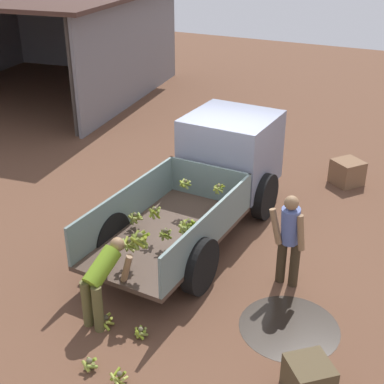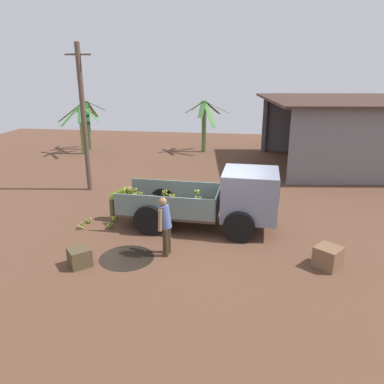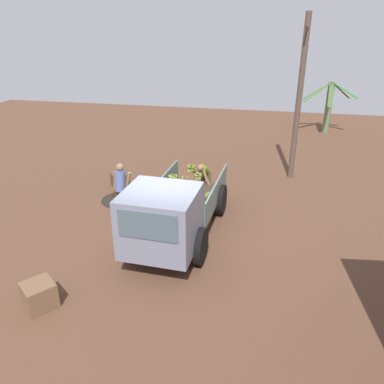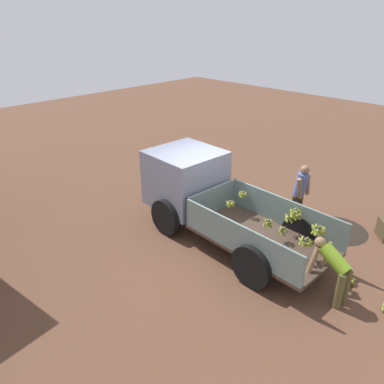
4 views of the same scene
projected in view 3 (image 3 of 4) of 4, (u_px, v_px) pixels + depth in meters
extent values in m
plane|color=brown|center=(170.00, 244.00, 10.05)|extent=(36.00, 36.00, 0.00)
cylinder|color=black|center=(124.00, 200.00, 12.59)|extent=(1.49, 1.49, 0.01)
cube|color=#423127|center=(189.00, 202.00, 11.26)|extent=(3.22, 1.84, 0.08)
cube|color=slate|center=(216.00, 193.00, 10.91)|extent=(3.15, 0.19, 0.69)
cube|color=slate|center=(163.00, 187.00, 11.30)|extent=(3.15, 0.19, 0.69)
cube|color=slate|center=(174.00, 213.00, 9.73)|extent=(0.12, 1.71, 0.69)
cube|color=gray|center=(161.00, 220.00, 8.75)|extent=(1.73, 1.75, 1.46)
cube|color=#4C606B|center=(147.00, 226.00, 7.89)|extent=(0.09, 1.34, 0.64)
cylinder|color=black|center=(200.00, 246.00, 9.06)|extent=(0.95, 0.26, 0.94)
cylinder|color=black|center=(132.00, 237.00, 9.47)|extent=(0.95, 0.26, 0.94)
cylinder|color=black|center=(221.00, 200.00, 11.49)|extent=(0.95, 0.26, 0.94)
cylinder|color=black|center=(166.00, 194.00, 11.90)|extent=(0.95, 0.26, 0.94)
sphere|color=brown|center=(209.00, 194.00, 11.07)|extent=(0.07, 0.07, 0.07)
cylinder|color=olive|center=(207.00, 195.00, 11.09)|extent=(0.20, 0.10, 0.12)
cylinder|color=olive|center=(208.00, 197.00, 11.06)|extent=(0.09, 0.16, 0.19)
cylinder|color=#96AB46|center=(210.00, 197.00, 11.05)|extent=(0.10, 0.16, 0.19)
cylinder|color=olive|center=(211.00, 196.00, 11.09)|extent=(0.16, 0.05, 0.19)
cylinder|color=#909E46|center=(211.00, 196.00, 11.13)|extent=(0.15, 0.13, 0.18)
cylinder|color=olive|center=(210.00, 194.00, 11.16)|extent=(0.05, 0.20, 0.14)
cylinder|color=olive|center=(207.00, 194.00, 11.14)|extent=(0.20, 0.14, 0.11)
sphere|color=brown|center=(191.00, 165.00, 12.07)|extent=(0.09, 0.09, 0.09)
cylinder|color=olive|center=(189.00, 169.00, 12.08)|extent=(0.16, 0.17, 0.23)
cylinder|color=olive|center=(190.00, 168.00, 12.02)|extent=(0.07, 0.24, 0.18)
cylinder|color=olive|center=(193.00, 168.00, 12.02)|extent=(0.22, 0.20, 0.16)
cylinder|color=olive|center=(194.00, 168.00, 12.08)|extent=(0.24, 0.06, 0.17)
cylinder|color=olive|center=(193.00, 167.00, 12.16)|extent=(0.16, 0.20, 0.21)
cylinder|color=olive|center=(191.00, 166.00, 12.19)|extent=(0.09, 0.24, 0.17)
cylinder|color=olive|center=(190.00, 168.00, 12.16)|extent=(0.18, 0.15, 0.23)
cylinder|color=#9AA834|center=(189.00, 168.00, 12.12)|extent=(0.20, 0.07, 0.23)
sphere|color=brown|center=(198.00, 174.00, 12.01)|extent=(0.08, 0.08, 0.08)
cylinder|color=#A0A74A|center=(198.00, 175.00, 12.11)|extent=(0.06, 0.22, 0.15)
cylinder|color=olive|center=(196.00, 175.00, 12.09)|extent=(0.19, 0.15, 0.17)
cylinder|color=olive|center=(196.00, 176.00, 12.06)|extent=(0.17, 0.05, 0.21)
cylinder|color=olive|center=(196.00, 177.00, 11.99)|extent=(0.16, 0.18, 0.17)
cylinder|color=#9BAA3B|center=(198.00, 177.00, 11.95)|extent=(0.09, 0.22, 0.14)
cylinder|color=olive|center=(200.00, 176.00, 11.97)|extent=(0.21, 0.15, 0.12)
cylinder|color=olive|center=(201.00, 175.00, 12.03)|extent=(0.23, 0.08, 0.13)
cylinder|color=olive|center=(200.00, 175.00, 12.08)|extent=(0.17, 0.20, 0.13)
sphere|color=brown|center=(163.00, 193.00, 10.24)|extent=(0.06, 0.06, 0.06)
cylinder|color=olive|center=(164.00, 196.00, 10.22)|extent=(0.15, 0.10, 0.13)
cylinder|color=olive|center=(164.00, 195.00, 10.27)|extent=(0.13, 0.07, 0.16)
cylinder|color=olive|center=(164.00, 195.00, 10.30)|extent=(0.08, 0.13, 0.15)
cylinder|color=#939C3E|center=(163.00, 193.00, 10.32)|extent=(0.06, 0.17, 0.09)
cylinder|color=olive|center=(161.00, 195.00, 10.29)|extent=(0.13, 0.08, 0.15)
cylinder|color=olive|center=(160.00, 195.00, 10.26)|extent=(0.16, 0.06, 0.13)
cylinder|color=olive|center=(161.00, 195.00, 10.21)|extent=(0.10, 0.16, 0.11)
cylinder|color=olive|center=(163.00, 196.00, 10.20)|extent=(0.08, 0.16, 0.12)
sphere|color=#403929|center=(174.00, 180.00, 11.45)|extent=(0.08, 0.08, 0.08)
cylinder|color=#97A430|center=(175.00, 183.00, 11.43)|extent=(0.16, 0.15, 0.17)
cylinder|color=#9DAE4D|center=(176.00, 182.00, 11.51)|extent=(0.15, 0.13, 0.18)
cylinder|color=olive|center=(174.00, 181.00, 11.54)|extent=(0.10, 0.18, 0.17)
cylinder|color=olive|center=(171.00, 181.00, 11.49)|extent=(0.20, 0.06, 0.12)
cylinder|color=olive|center=(173.00, 183.00, 11.44)|extent=(0.10, 0.17, 0.18)
sphere|color=brown|center=(186.00, 185.00, 11.51)|extent=(0.08, 0.08, 0.08)
cylinder|color=olive|center=(184.00, 187.00, 11.51)|extent=(0.14, 0.14, 0.15)
cylinder|color=olive|center=(186.00, 187.00, 11.48)|extent=(0.06, 0.17, 0.14)
cylinder|color=olive|center=(188.00, 187.00, 11.50)|extent=(0.17, 0.10, 0.14)
cylinder|color=olive|center=(187.00, 187.00, 11.56)|extent=(0.14, 0.11, 0.17)
cylinder|color=olive|center=(186.00, 185.00, 11.60)|extent=(0.07, 0.18, 0.13)
cylinder|color=olive|center=(184.00, 186.00, 11.57)|extent=(0.16, 0.11, 0.15)
sphere|color=#463F2E|center=(172.00, 175.00, 11.49)|extent=(0.07, 0.07, 0.07)
cylinder|color=#88A429|center=(171.00, 176.00, 11.45)|extent=(0.09, 0.16, 0.09)
cylinder|color=olive|center=(173.00, 177.00, 11.48)|extent=(0.09, 0.12, 0.15)
cylinder|color=olive|center=(174.00, 176.00, 11.48)|extent=(0.16, 0.08, 0.11)
cylinder|color=olive|center=(174.00, 175.00, 11.53)|extent=(0.14, 0.14, 0.10)
cylinder|color=olive|center=(173.00, 176.00, 11.56)|extent=(0.04, 0.15, 0.13)
cylinder|color=#5F731C|center=(171.00, 176.00, 11.54)|extent=(0.14, 0.10, 0.14)
cylinder|color=olive|center=(171.00, 177.00, 11.52)|extent=(0.13, 0.05, 0.15)
sphere|color=brown|center=(185.00, 193.00, 10.22)|extent=(0.07, 0.07, 0.07)
cylinder|color=#9DAD49|center=(185.00, 195.00, 10.28)|extent=(0.09, 0.13, 0.15)
cylinder|color=olive|center=(183.00, 194.00, 10.26)|extent=(0.16, 0.09, 0.11)
cylinder|color=olive|center=(183.00, 195.00, 10.23)|extent=(0.15, 0.10, 0.14)
cylinder|color=#9BA749|center=(184.00, 196.00, 10.20)|extent=(0.08, 0.15, 0.13)
cylinder|color=olive|center=(186.00, 196.00, 10.21)|extent=(0.12, 0.12, 0.15)
cylinder|color=#909E3B|center=(187.00, 195.00, 10.22)|extent=(0.16, 0.05, 0.11)
cylinder|color=olive|center=(187.00, 194.00, 10.28)|extent=(0.11, 0.16, 0.10)
sphere|color=brown|center=(173.00, 175.00, 11.52)|extent=(0.09, 0.09, 0.09)
cylinder|color=olive|center=(171.00, 178.00, 11.57)|extent=(0.20, 0.05, 0.20)
cylinder|color=#929E42|center=(170.00, 178.00, 11.50)|extent=(0.19, 0.19, 0.16)
cylinder|color=olive|center=(172.00, 178.00, 11.46)|extent=(0.07, 0.23, 0.16)
cylinder|color=#91A732|center=(174.00, 178.00, 11.46)|extent=(0.17, 0.22, 0.14)
cylinder|color=#A5B22E|center=(175.00, 178.00, 11.52)|extent=(0.22, 0.08, 0.18)
cylinder|color=olive|center=(175.00, 177.00, 11.58)|extent=(0.20, 0.17, 0.17)
cylinder|color=olive|center=(174.00, 176.00, 11.62)|extent=(0.07, 0.23, 0.15)
cylinder|color=#94A546|center=(172.00, 177.00, 11.61)|extent=(0.16, 0.19, 0.19)
sphere|color=brown|center=(194.00, 181.00, 11.18)|extent=(0.07, 0.07, 0.07)
cylinder|color=#8EA937|center=(192.00, 183.00, 11.19)|extent=(0.15, 0.13, 0.17)
cylinder|color=olive|center=(194.00, 184.00, 11.15)|extent=(0.08, 0.18, 0.16)
cylinder|color=#8FA62C|center=(196.00, 183.00, 11.19)|extent=(0.16, 0.06, 0.17)
cylinder|color=olive|center=(195.00, 182.00, 11.25)|extent=(0.10, 0.16, 0.17)
cylinder|color=olive|center=(193.00, 183.00, 11.25)|extent=(0.14, 0.12, 0.18)
cylinder|color=brown|center=(299.00, 101.00, 13.33)|extent=(0.20, 0.20, 5.81)
cylinder|color=brown|center=(307.00, 26.00, 12.34)|extent=(1.04, 0.07, 0.07)
cylinder|color=#637550|center=(328.00, 108.00, 20.05)|extent=(0.34, 0.34, 2.63)
cube|color=#415D30|center=(331.00, 95.00, 19.22)|extent=(1.17, 0.33, 1.13)
cube|color=#248027|center=(345.00, 90.00, 19.26)|extent=(0.76, 1.36, 0.73)
cube|color=#4C7736|center=(341.00, 90.00, 19.77)|extent=(0.72, 1.18, 0.90)
cube|color=#37892F|center=(330.00, 89.00, 20.05)|extent=(0.92, 0.27, 0.84)
cube|color=#2E6B21|center=(317.00, 91.00, 20.06)|extent=(0.75, 1.45, 1.07)
cube|color=#467A2E|center=(318.00, 92.00, 19.55)|extent=(0.81, 1.45, 0.99)
cylinder|color=#372B1B|center=(118.00, 203.00, 11.46)|extent=(0.17, 0.17, 0.80)
cylinder|color=#372B1B|center=(125.00, 204.00, 11.40)|extent=(0.17, 0.17, 0.80)
cylinder|color=#5465A5|center=(120.00, 181.00, 11.18)|extent=(0.40, 0.33, 0.66)
sphere|color=#8C6746|center=(120.00, 167.00, 11.05)|extent=(0.23, 0.23, 0.23)
cylinder|color=#8C6746|center=(115.00, 180.00, 11.31)|extent=(0.12, 0.19, 0.60)
cylinder|color=#8C6746|center=(128.00, 181.00, 11.22)|extent=(0.13, 0.26, 0.60)
cylinder|color=brown|center=(209.00, 182.00, 13.03)|extent=(0.17, 0.17, 0.77)
cylinder|color=brown|center=(203.00, 181.00, 13.10)|extent=(0.17, 0.17, 0.77)
cylinder|color=olive|center=(204.00, 170.00, 12.62)|extent=(0.69, 0.36, 0.54)
sphere|color=#8C6746|center=(201.00, 168.00, 12.24)|extent=(0.22, 0.22, 0.22)
cylinder|color=#8C6746|center=(206.00, 178.00, 12.34)|extent=(0.14, 0.33, 0.56)
cylinder|color=#8C6746|center=(195.00, 176.00, 12.48)|extent=(0.13, 0.27, 0.57)
sphere|color=brown|center=(197.00, 179.00, 13.89)|extent=(0.08, 0.08, 0.08)
cylinder|color=#939B45|center=(196.00, 181.00, 13.89)|extent=(0.14, 0.12, 0.16)
cylinder|color=olive|center=(197.00, 181.00, 13.86)|extent=(0.08, 0.16, 0.14)
cylinder|color=olive|center=(199.00, 181.00, 13.90)|extent=(0.14, 0.05, 0.16)
cylinder|color=#A3AD3F|center=(198.00, 180.00, 13.95)|extent=(0.10, 0.17, 0.13)
cylinder|color=olive|center=(196.00, 180.00, 13.95)|extent=(0.17, 0.12, 0.13)
sphere|color=brown|center=(185.00, 187.00, 13.20)|extent=(0.08, 0.08, 0.08)
cylinder|color=olive|center=(183.00, 188.00, 13.25)|extent=(0.16, 0.09, 0.13)
cylinder|color=#61741C|center=(184.00, 189.00, 13.20)|extent=(0.13, 0.12, 0.15)
cylinder|color=olive|center=(185.00, 190.00, 13.18)|extent=(0.06, 0.14, 0.15)
cylinder|color=#8FAB31|center=(186.00, 189.00, 13.19)|extent=(0.16, 0.09, 0.13)
cylinder|color=olive|center=(186.00, 188.00, 13.25)|extent=(0.15, 0.14, 0.13)
cylinder|color=olive|center=(185.00, 188.00, 13.27)|extent=(0.06, 0.14, 0.15)
sphere|color=brown|center=(185.00, 177.00, 14.01)|extent=(0.08, 0.08, 0.08)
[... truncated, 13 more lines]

